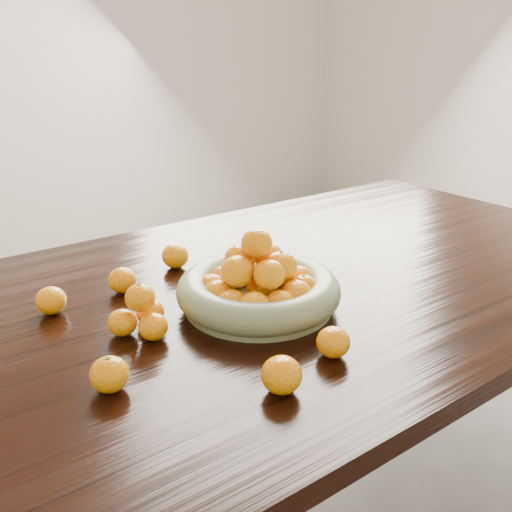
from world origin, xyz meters
TOP-DOWN VIEW (x-y plane):
  - dining_table at (0.00, 0.00)m, footprint 2.00×1.00m
  - fruit_bowl at (-0.05, -0.08)m, footprint 0.32×0.32m
  - orange_pyramid at (-0.28, -0.04)m, footprint 0.11×0.11m
  - loose_orange_0 at (-0.40, -0.18)m, footprint 0.06×0.06m
  - loose_orange_1 at (-0.20, -0.33)m, footprint 0.06×0.06m
  - loose_orange_2 at (-0.06, -0.30)m, footprint 0.06×0.06m
  - loose_orange_3 at (-0.39, 0.13)m, footprint 0.06×0.06m
  - loose_orange_4 at (-0.08, 0.20)m, footprint 0.06×0.06m
  - loose_orange_5 at (-0.24, 0.14)m, footprint 0.06×0.06m

SIDE VIEW (x-z plane):
  - dining_table at x=0.00m, z-range 0.29..1.04m
  - loose_orange_2 at x=-0.06m, z-range 0.75..0.80m
  - loose_orange_5 at x=-0.24m, z-range 0.75..0.80m
  - loose_orange_3 at x=-0.39m, z-range 0.75..0.80m
  - loose_orange_0 at x=-0.40m, z-range 0.75..0.80m
  - loose_orange_4 at x=-0.08m, z-range 0.75..0.81m
  - loose_orange_1 at x=-0.20m, z-range 0.75..0.81m
  - orange_pyramid at x=-0.28m, z-range 0.74..0.83m
  - fruit_bowl at x=-0.05m, z-range 0.71..0.87m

